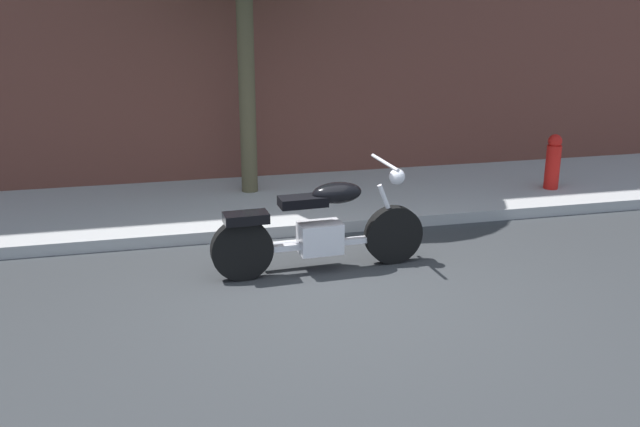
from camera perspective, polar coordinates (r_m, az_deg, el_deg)
ground_plane at (r=6.97m, az=1.73°, el=-6.34°), size 60.00×60.00×0.00m
sidewalk at (r=9.63m, az=-2.82°, el=0.90°), size 20.50×2.42×0.14m
motorcycle at (r=7.36m, az=-0.03°, el=-1.23°), size 2.26×0.70×1.12m
fire_hydrant at (r=10.46m, az=17.96°, el=3.58°), size 0.20×0.20×0.91m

